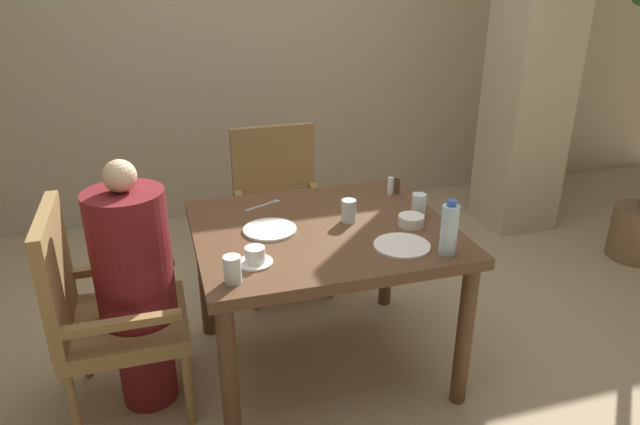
# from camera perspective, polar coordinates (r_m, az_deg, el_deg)

# --- Properties ---
(ground_plane) EXTENTS (16.00, 16.00, 0.00)m
(ground_plane) POSITION_cam_1_polar(r_m,az_deg,el_deg) (2.92, 0.28, -14.76)
(ground_plane) COLOR tan
(wall_back) EXTENTS (8.00, 0.06, 2.80)m
(wall_back) POSITION_cam_1_polar(r_m,az_deg,el_deg) (4.34, -8.08, 17.78)
(wall_back) COLOR tan
(wall_back) RESTS_ON ground_plane
(pillar_stone) EXTENTS (0.47, 0.47, 2.70)m
(pillar_stone) POSITION_cam_1_polar(r_m,az_deg,el_deg) (4.30, 20.76, 15.87)
(pillar_stone) COLOR #BCAD8E
(pillar_stone) RESTS_ON ground_plane
(dining_table) EXTENTS (1.13, 0.97, 0.74)m
(dining_table) POSITION_cam_1_polar(r_m,az_deg,el_deg) (2.57, 0.31, -3.44)
(dining_table) COLOR brown
(dining_table) RESTS_ON ground_plane
(chair_left_side) EXTENTS (0.51, 0.51, 0.94)m
(chair_left_side) POSITION_cam_1_polar(r_m,az_deg,el_deg) (2.57, -21.01, -8.87)
(chair_left_side) COLOR olive
(chair_left_side) RESTS_ON ground_plane
(diner_in_left_chair) EXTENTS (0.32, 0.32, 1.13)m
(diner_in_left_chair) POSITION_cam_1_polar(r_m,az_deg,el_deg) (2.52, -17.94, -6.96)
(diner_in_left_chair) COLOR maroon
(diner_in_left_chair) RESTS_ON ground_plane
(chair_far_side) EXTENTS (0.51, 0.51, 0.94)m
(chair_far_side) POSITION_cam_1_polar(r_m,az_deg,el_deg) (3.41, -4.05, 0.81)
(chair_far_side) COLOR olive
(chair_far_side) RESTS_ON ground_plane
(plate_main_left) EXTENTS (0.23, 0.23, 0.01)m
(plate_main_left) POSITION_cam_1_polar(r_m,az_deg,el_deg) (2.50, -5.05, -1.72)
(plate_main_left) COLOR white
(plate_main_left) RESTS_ON dining_table
(plate_main_right) EXTENTS (0.23, 0.23, 0.01)m
(plate_main_right) POSITION_cam_1_polar(r_m,az_deg,el_deg) (2.37, 8.19, -3.32)
(plate_main_right) COLOR white
(plate_main_right) RESTS_ON dining_table
(teacup_with_saucer) EXTENTS (0.14, 0.14, 0.07)m
(teacup_with_saucer) POSITION_cam_1_polar(r_m,az_deg,el_deg) (2.23, -6.51, -4.42)
(teacup_with_saucer) COLOR white
(teacup_with_saucer) RESTS_ON dining_table
(bowl_small) EXTENTS (0.12, 0.12, 0.05)m
(bowl_small) POSITION_cam_1_polar(r_m,az_deg,el_deg) (2.57, 9.10, -0.80)
(bowl_small) COLOR white
(bowl_small) RESTS_ON dining_table
(water_bottle) EXTENTS (0.07, 0.07, 0.23)m
(water_bottle) POSITION_cam_1_polar(r_m,az_deg,el_deg) (2.31, 12.80, -1.63)
(water_bottle) COLOR silver
(water_bottle) RESTS_ON dining_table
(glass_tall_near) EXTENTS (0.07, 0.07, 0.10)m
(glass_tall_near) POSITION_cam_1_polar(r_m,az_deg,el_deg) (2.57, 2.88, 0.17)
(glass_tall_near) COLOR silver
(glass_tall_near) RESTS_ON dining_table
(glass_tall_mid) EXTENTS (0.07, 0.07, 0.10)m
(glass_tall_mid) POSITION_cam_1_polar(r_m,az_deg,el_deg) (2.67, 9.88, 0.74)
(glass_tall_mid) COLOR silver
(glass_tall_mid) RESTS_ON dining_table
(glass_tall_far) EXTENTS (0.07, 0.07, 0.10)m
(glass_tall_far) POSITION_cam_1_polar(r_m,az_deg,el_deg) (2.10, -8.75, -5.65)
(glass_tall_far) COLOR silver
(glass_tall_far) RESTS_ON dining_table
(salt_shaker) EXTENTS (0.03, 0.03, 0.09)m
(salt_shaker) POSITION_cam_1_polar(r_m,az_deg,el_deg) (2.91, 7.02, 2.67)
(salt_shaker) COLOR white
(salt_shaker) RESTS_ON dining_table
(pepper_shaker) EXTENTS (0.03, 0.03, 0.09)m
(pepper_shaker) POSITION_cam_1_polar(r_m,az_deg,el_deg) (2.92, 7.73, 2.70)
(pepper_shaker) COLOR #4C3D2D
(pepper_shaker) RESTS_ON dining_table
(fork_beside_plate) EXTENTS (0.18, 0.10, 0.00)m
(fork_beside_plate) POSITION_cam_1_polar(r_m,az_deg,el_deg) (2.78, -5.43, 0.81)
(fork_beside_plate) COLOR silver
(fork_beside_plate) RESTS_ON dining_table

